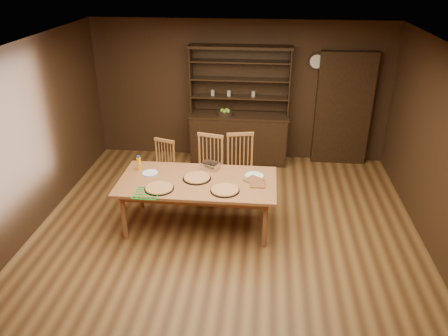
# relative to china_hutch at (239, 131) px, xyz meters

# --- Properties ---
(floor) EXTENTS (6.00, 6.00, 0.00)m
(floor) POSITION_rel_china_hutch_xyz_m (0.00, -2.75, -0.60)
(floor) COLOR brown
(floor) RESTS_ON ground
(room_shell) EXTENTS (6.00, 6.00, 6.00)m
(room_shell) POSITION_rel_china_hutch_xyz_m (0.00, -2.75, 0.98)
(room_shell) COLOR silver
(room_shell) RESTS_ON floor
(china_hutch) EXTENTS (1.84, 0.52, 2.17)m
(china_hutch) POSITION_rel_china_hutch_xyz_m (0.00, 0.00, 0.00)
(china_hutch) COLOR black
(china_hutch) RESTS_ON floor
(doorway) EXTENTS (1.00, 0.18, 2.10)m
(doorway) POSITION_rel_china_hutch_xyz_m (1.90, 0.15, 0.45)
(doorway) COLOR black
(doorway) RESTS_ON floor
(wall_clock) EXTENTS (0.30, 0.05, 0.30)m
(wall_clock) POSITION_rel_china_hutch_xyz_m (1.35, 0.20, 1.30)
(wall_clock) COLOR black
(wall_clock) RESTS_ON room_shell
(dining_table) EXTENTS (2.20, 1.10, 0.75)m
(dining_table) POSITION_rel_china_hutch_xyz_m (-0.42, -2.35, 0.09)
(dining_table) COLOR #A56439
(dining_table) RESTS_ON floor
(chair_left) EXTENTS (0.48, 0.47, 0.94)m
(chair_left) POSITION_rel_china_hutch_xyz_m (-1.14, -1.43, -0.10)
(chair_left) COLOR #C77544
(chair_left) RESTS_ON floor
(chair_center) EXTENTS (0.54, 0.52, 1.10)m
(chair_center) POSITION_rel_china_hutch_xyz_m (-0.37, -1.54, -0.01)
(chair_center) COLOR #C77544
(chair_center) RESTS_ON floor
(chair_right) EXTENTS (0.53, 0.52, 1.10)m
(chair_right) POSITION_rel_china_hutch_xyz_m (0.13, -1.45, -0.01)
(chair_right) COLOR #C77544
(chair_right) RESTS_ON floor
(pizza_left) EXTENTS (0.40, 0.40, 0.04)m
(pizza_left) POSITION_rel_china_hutch_xyz_m (-0.89, -2.66, 0.17)
(pizza_left) COLOR black
(pizza_left) RESTS_ON dining_table
(pizza_right) EXTENTS (0.40, 0.40, 0.04)m
(pizza_right) POSITION_rel_china_hutch_xyz_m (-0.01, -2.62, 0.17)
(pizza_right) COLOR black
(pizza_right) RESTS_ON dining_table
(pizza_center) EXTENTS (0.40, 0.40, 0.04)m
(pizza_center) POSITION_rel_china_hutch_xyz_m (-0.43, -2.31, 0.17)
(pizza_center) COLOR black
(pizza_center) RESTS_ON dining_table
(cooling_rack) EXTENTS (0.42, 0.42, 0.01)m
(cooling_rack) POSITION_rel_china_hutch_xyz_m (-1.03, -2.80, 0.16)
(cooling_rack) COLOR #0CA52D
(cooling_rack) RESTS_ON dining_table
(plate_left) EXTENTS (0.24, 0.24, 0.02)m
(plate_left) POSITION_rel_china_hutch_xyz_m (-1.13, -2.21, 0.16)
(plate_left) COLOR white
(plate_left) RESTS_ON dining_table
(plate_right) EXTENTS (0.28, 0.28, 0.02)m
(plate_right) POSITION_rel_china_hutch_xyz_m (0.37, -2.14, 0.16)
(plate_right) COLOR white
(plate_right) RESTS_ON dining_table
(foil_dish) EXTENTS (0.30, 0.26, 0.10)m
(foil_dish) POSITION_rel_china_hutch_xyz_m (-0.29, -1.96, 0.20)
(foil_dish) COLOR white
(foil_dish) RESTS_ON dining_table
(juice_bottle) EXTENTS (0.06, 0.06, 0.23)m
(juice_bottle) POSITION_rel_china_hutch_xyz_m (-1.32, -2.10, 0.26)
(juice_bottle) COLOR #FFA40D
(juice_bottle) RESTS_ON dining_table
(pot_holder_a) EXTENTS (0.21, 0.21, 0.02)m
(pot_holder_a) POSITION_rel_china_hutch_xyz_m (0.43, -2.40, 0.16)
(pot_holder_a) COLOR red
(pot_holder_a) RESTS_ON dining_table
(pot_holder_b) EXTENTS (0.31, 0.31, 0.02)m
(pot_holder_b) POSITION_rel_china_hutch_xyz_m (0.37, -2.28, 0.16)
(pot_holder_b) COLOR red
(pot_holder_b) RESTS_ON dining_table
(fruit_bowl) EXTENTS (0.30, 0.30, 0.12)m
(fruit_bowl) POSITION_rel_china_hutch_xyz_m (-0.26, -0.07, 0.39)
(fruit_bowl) COLOR black
(fruit_bowl) RESTS_ON china_hutch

